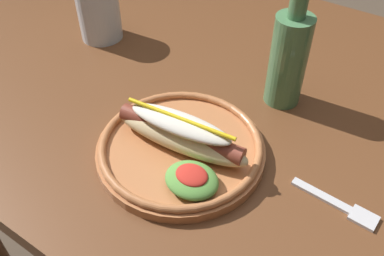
{
  "coord_description": "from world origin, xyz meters",
  "views": [
    {
      "loc": [
        0.28,
        -0.53,
        1.2
      ],
      "look_at": [
        0.03,
        -0.15,
        0.77
      ],
      "focal_mm": 39.16,
      "sensor_mm": 36.0,
      "label": 1
    }
  ],
  "objects_px": {
    "water_cup": "(97,12)",
    "glass_bottle": "(289,56)",
    "hot_dog_plate": "(181,145)",
    "fork": "(341,206)"
  },
  "relations": [
    {
      "from": "water_cup",
      "to": "glass_bottle",
      "type": "distance_m",
      "value": 0.4
    },
    {
      "from": "glass_bottle",
      "to": "water_cup",
      "type": "bearing_deg",
      "value": -176.37
    },
    {
      "from": "hot_dog_plate",
      "to": "glass_bottle",
      "type": "xyz_separation_m",
      "value": [
        0.07,
        0.21,
        0.07
      ]
    },
    {
      "from": "fork",
      "to": "glass_bottle",
      "type": "height_order",
      "value": "glass_bottle"
    },
    {
      "from": "fork",
      "to": "glass_bottle",
      "type": "relative_size",
      "value": 0.53
    },
    {
      "from": "water_cup",
      "to": "fork",
      "type": "bearing_deg",
      "value": -13.85
    },
    {
      "from": "hot_dog_plate",
      "to": "fork",
      "type": "height_order",
      "value": "hot_dog_plate"
    },
    {
      "from": "fork",
      "to": "water_cup",
      "type": "xyz_separation_m",
      "value": [
        -0.56,
        0.14,
        0.06
      ]
    },
    {
      "from": "hot_dog_plate",
      "to": "water_cup",
      "type": "bearing_deg",
      "value": 151.3
    },
    {
      "from": "hot_dog_plate",
      "to": "glass_bottle",
      "type": "bearing_deg",
      "value": 72.4
    }
  ]
}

